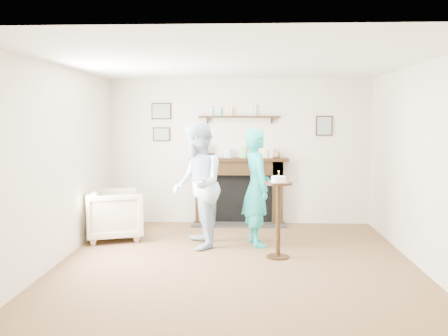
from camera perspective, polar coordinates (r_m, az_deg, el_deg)
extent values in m
plane|color=brown|center=(6.39, 1.39, -10.92)|extent=(5.00, 5.00, 0.00)
cube|color=beige|center=(8.64, 1.76, 1.88)|extent=(4.50, 0.04, 2.50)
cube|color=beige|center=(6.59, -18.54, 0.37)|extent=(0.04, 5.00, 2.50)
cube|color=beige|center=(6.51, 21.64, 0.20)|extent=(0.04, 5.00, 2.50)
cube|color=white|center=(6.16, 1.45, 11.96)|extent=(4.50, 5.00, 0.04)
cube|color=black|center=(8.65, -2.65, -2.78)|extent=(0.18, 0.20, 1.10)
cube|color=black|center=(8.63, 6.12, -2.83)|extent=(0.18, 0.20, 1.10)
cube|color=black|center=(8.57, 1.74, 0.03)|extent=(1.50, 0.20, 0.24)
cube|color=black|center=(8.71, 1.74, -3.53)|extent=(1.14, 0.06, 0.86)
cube|color=#2E2B29|center=(8.60, 1.71, -6.46)|extent=(1.60, 0.44, 0.03)
cube|color=black|center=(8.52, 1.74, 0.98)|extent=(1.68, 0.26, 0.05)
cube|color=black|center=(8.55, 1.76, 5.86)|extent=(1.40, 0.15, 0.03)
cube|color=black|center=(8.73, -7.18, 6.47)|extent=(0.34, 0.03, 0.28)
cube|color=black|center=(8.74, -7.15, 3.85)|extent=(0.30, 0.03, 0.24)
cube|color=black|center=(8.71, 11.38, 4.76)|extent=(0.28, 0.03, 0.34)
cube|color=black|center=(8.54, -2.42, 1.90)|extent=(0.16, 0.09, 0.22)
cylinder|color=beige|center=(8.50, -2.45, 1.94)|extent=(0.11, 0.01, 0.11)
sphere|color=#328B2E|center=(8.53, 6.05, 1.53)|extent=(0.12, 0.12, 0.12)
imported|color=tan|center=(7.84, -12.43, -7.91)|extent=(1.05, 1.03, 0.75)
imported|color=#A3B7CB|center=(7.20, -3.01, -9.02)|extent=(0.84, 0.99, 1.78)
imported|color=teal|center=(7.33, 3.70, -8.75)|extent=(0.55, 0.70, 1.68)
cylinder|color=black|center=(6.71, 6.16, -10.05)|extent=(0.30, 0.30, 0.02)
cylinder|color=black|center=(6.59, 6.21, -5.98)|extent=(0.06, 0.06, 0.95)
cylinder|color=black|center=(6.51, 6.26, -1.74)|extent=(0.36, 0.36, 0.03)
cylinder|color=silver|center=(6.51, 6.26, -1.57)|extent=(0.24, 0.24, 0.01)
cylinder|color=white|center=(6.50, 6.26, -1.24)|extent=(0.19, 0.19, 0.07)
cylinder|color=beige|center=(6.50, 6.27, -0.71)|extent=(0.01, 0.01, 0.05)
sphere|color=orange|center=(6.49, 6.27, -0.40)|extent=(0.02, 0.02, 0.02)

